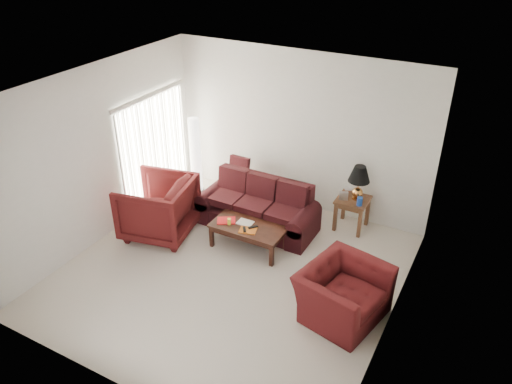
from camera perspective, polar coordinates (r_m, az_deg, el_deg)
floor at (r=8.06m, az=-2.90°, el=-9.15°), size 5.00×5.00×0.00m
blinds at (r=9.64m, az=-11.50°, el=4.68°), size 0.10×2.00×2.16m
sofa at (r=8.90m, az=0.07°, el=-1.55°), size 2.24×1.14×0.88m
throw_pillow at (r=9.70m, az=-1.92°, el=2.91°), size 0.41×0.20×0.42m
end_table at (r=9.11m, az=10.87°, el=-2.40°), size 0.58×0.58×0.60m
table_lamp at (r=8.82m, az=11.64°, el=1.04°), size 0.49×0.49×0.64m
clock at (r=8.86m, az=9.98°, el=-0.43°), size 0.16×0.11×0.15m
blue_canister at (r=8.74m, az=11.76°, el=-1.05°), size 0.11×0.11×0.16m
picture_frame at (r=9.09m, az=10.49°, el=0.34°), size 0.17×0.19×0.05m
floor_lamp at (r=10.00m, az=-6.94°, el=4.20°), size 0.26×0.26×1.59m
armchair_left at (r=8.83m, az=-11.12°, el=-1.75°), size 1.38×1.35×1.06m
armchair_right at (r=7.19m, az=9.89°, el=-11.32°), size 1.26×1.37×0.76m
coffee_table at (r=8.47m, az=-0.88°, el=-5.14°), size 1.37×0.95×0.44m
magazine_red at (r=8.49m, az=-3.42°, el=-3.27°), size 0.38×0.35×0.02m
magazine_white at (r=8.42m, az=-1.25°, el=-3.52°), size 0.27×0.20×0.01m
magazine_orange at (r=8.22m, az=-0.93°, el=-4.40°), size 0.32×0.28×0.02m
remote_a at (r=8.22m, az=-1.33°, el=-4.29°), size 0.12×0.15×0.02m
remote_b at (r=8.27m, az=-0.35°, el=-4.01°), size 0.14×0.16×0.02m
yellow_glass at (r=8.38m, az=-3.09°, el=-3.38°), size 0.08×0.08×0.11m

